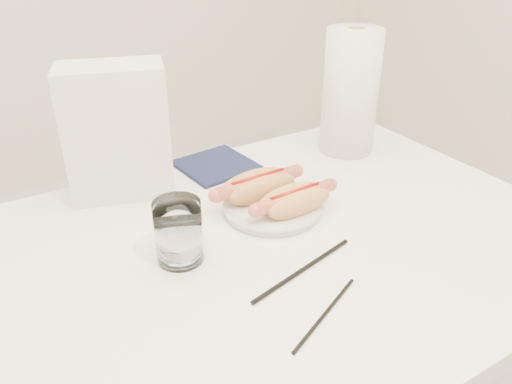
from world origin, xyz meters
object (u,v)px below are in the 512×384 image
table (258,271)px  hotdog_left (258,186)px  plate (272,209)px  water_glass (179,232)px  paper_towel_roll (350,92)px  napkin_box (117,132)px  hotdog_right (294,201)px

table → hotdog_left: size_ratio=6.10×
table → plate: (0.08, 0.08, 0.07)m
hotdog_left → water_glass: (-0.21, -0.09, 0.02)m
water_glass → paper_towel_roll: 0.59m
napkin_box → paper_towel_roll: paper_towel_roll is taller
paper_towel_roll → water_glass: bearing=-158.7°
paper_towel_roll → plate: bearing=-153.4°
napkin_box → paper_towel_roll: 0.55m
table → water_glass: water_glass is taller
hotdog_left → hotdog_right: bearing=-71.1°
plate → paper_towel_roll: size_ratio=0.63×
table → hotdog_right: bearing=20.8°
plate → hotdog_right: 0.06m
hotdog_right → paper_towel_roll: bearing=31.5°
table → plate: size_ratio=6.34×
plate → napkin_box: bearing=133.0°
plate → paper_towel_roll: 0.39m
table → paper_towel_roll: paper_towel_roll is taller
table → hotdog_left: hotdog_left is taller
table → hotdog_left: 0.18m
hotdog_left → napkin_box: (-0.22, 0.19, 0.10)m
hotdog_right → water_glass: water_glass is taller
water_glass → napkin_box: (-0.00, 0.29, 0.08)m
table → water_glass: (-0.14, 0.03, 0.12)m
plate → water_glass: water_glass is taller
hotdog_right → napkin_box: bearing=129.1°
hotdog_left → hotdog_right: hotdog_left is taller
hotdog_right → napkin_box: size_ratio=0.67×
napkin_box → paper_towel_roll: (0.55, -0.07, 0.01)m
table → paper_towel_roll: bearing=30.8°
plate → hotdog_right: (0.02, -0.04, 0.03)m
table → napkin_box: size_ratio=4.39×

